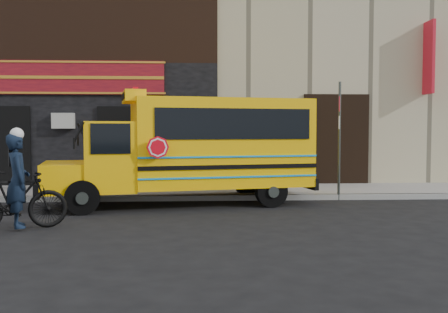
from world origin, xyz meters
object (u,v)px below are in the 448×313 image
cyclist (18,183)px  school_bus (195,147)px  sign_pole (339,135)px  bicycle (16,200)px

cyclist → school_bus: bearing=-72.5°
school_bus → cyclist: bearing=-137.0°
sign_pole → bicycle: bearing=-152.7°
bicycle → cyclist: size_ratio=1.06×
school_bus → sign_pole: bearing=8.6°
sign_pole → bicycle: sign_pole is taller
school_bus → sign_pole: (3.99, 0.61, 0.29)m
sign_pole → school_bus: bearing=-171.4°
school_bus → bicycle: size_ratio=3.68×
sign_pole → bicycle: (-7.45, -3.85, -1.22)m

